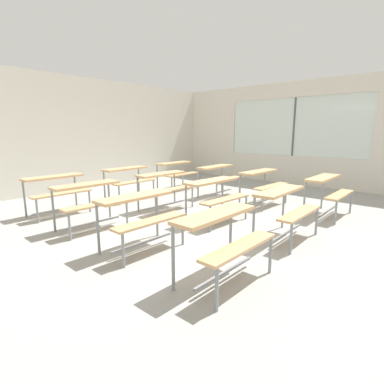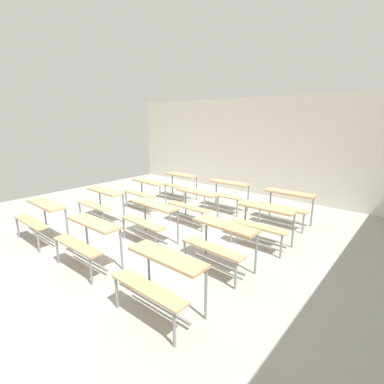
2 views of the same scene
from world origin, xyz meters
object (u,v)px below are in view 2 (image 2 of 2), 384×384
(desk_bench_r0c0, at_px, (41,213))
(desk_bench_r0c2, at_px, (161,272))
(desk_bench_r3c2, at_px, (287,201))
(desk_bench_r3c0, at_px, (178,181))
(desk_bench_r1c1, at_px, (151,214))
(desk_bench_r2c0, at_px, (146,188))
(desk_bench_r3c1, at_px, (227,189))
(desk_bench_r2c1, at_px, (194,199))
(desk_bench_r1c2, at_px, (221,236))
(desk_bench_r2c2, at_px, (263,217))
(desk_bench_r0c1, at_px, (88,234))
(desk_bench_r1c0, at_px, (101,198))

(desk_bench_r0c0, bearing_deg, desk_bench_r0c2, 0.44)
(desk_bench_r0c0, bearing_deg, desk_bench_r3c2, 50.25)
(desk_bench_r0c0, height_order, desk_bench_r3c0, same)
(desk_bench_r1c1, height_order, desk_bench_r3c2, same)
(desk_bench_r1c1, relative_size, desk_bench_r3c2, 1.02)
(desk_bench_r2c0, xyz_separation_m, desk_bench_r3c1, (1.72, 1.29, 0.00))
(desk_bench_r2c1, distance_m, desk_bench_r3c2, 2.11)
(desk_bench_r0c2, bearing_deg, desk_bench_r1c1, 140.81)
(desk_bench_r3c1, bearing_deg, desk_bench_r0c2, -68.45)
(desk_bench_r2c0, bearing_deg, desk_bench_r1c1, -36.15)
(desk_bench_r1c2, bearing_deg, desk_bench_r2c2, 87.95)
(desk_bench_r0c1, bearing_deg, desk_bench_r0c2, -3.01)
(desk_bench_r1c2, distance_m, desk_bench_r3c2, 2.62)
(desk_bench_r0c0, distance_m, desk_bench_r2c0, 2.67)
(desk_bench_r2c1, height_order, desk_bench_r3c1, same)
(desk_bench_r1c0, height_order, desk_bench_r1c1, same)
(desk_bench_r3c1, bearing_deg, desk_bench_r2c2, -39.59)
(desk_bench_r0c2, height_order, desk_bench_r3c1, same)
(desk_bench_r1c1, distance_m, desk_bench_r1c2, 1.66)
(desk_bench_r0c2, distance_m, desk_bench_r3c1, 4.28)
(desk_bench_r2c2, bearing_deg, desk_bench_r3c1, 140.34)
(desk_bench_r2c2, distance_m, desk_bench_r3c0, 3.66)
(desk_bench_r1c0, relative_size, desk_bench_r3c1, 1.00)
(desk_bench_r1c2, xyz_separation_m, desk_bench_r3c0, (-3.32, 2.58, 0.00))
(desk_bench_r1c0, relative_size, desk_bench_r1c2, 0.99)
(desk_bench_r1c2, bearing_deg, desk_bench_r1c0, -177.68)
(desk_bench_r2c0, relative_size, desk_bench_r2c2, 1.00)
(desk_bench_r0c2, xyz_separation_m, desk_bench_r2c0, (-3.39, 2.66, 0.00))
(desk_bench_r0c1, distance_m, desk_bench_r2c1, 2.62)
(desk_bench_r3c0, distance_m, desk_bench_r3c2, 3.32)
(desk_bench_r2c0, relative_size, desk_bench_r3c0, 1.02)
(desk_bench_r1c1, xyz_separation_m, desk_bench_r3c2, (1.66, 2.61, 0.00))
(desk_bench_r2c0, bearing_deg, desk_bench_r0c2, -36.27)
(desk_bench_r0c1, bearing_deg, desk_bench_r2c2, 53.70)
(desk_bench_r1c0, relative_size, desk_bench_r3c2, 1.00)
(desk_bench_r2c0, bearing_deg, desk_bench_r1c0, -88.66)
(desk_bench_r0c1, bearing_deg, desk_bench_r1c0, 140.89)
(desk_bench_r3c1, relative_size, desk_bench_r3c2, 1.01)
(desk_bench_r0c1, relative_size, desk_bench_r3c2, 1.01)
(desk_bench_r0c1, height_order, desk_bench_r1c0, same)
(desk_bench_r3c0, xyz_separation_m, desk_bench_r3c2, (3.32, 0.04, 0.00))
(desk_bench_r0c2, relative_size, desk_bench_r3c2, 1.00)
(desk_bench_r1c2, distance_m, desk_bench_r2c1, 2.12)
(desk_bench_r0c0, height_order, desk_bench_r0c1, same)
(desk_bench_r0c1, height_order, desk_bench_r1c2, same)
(desk_bench_r2c0, xyz_separation_m, desk_bench_r3c0, (0.02, 1.26, 0.00))
(desk_bench_r1c1, bearing_deg, desk_bench_r3c2, 59.93)
(desk_bench_r0c2, relative_size, desk_bench_r1c0, 1.00)
(desk_bench_r0c1, distance_m, desk_bench_r2c2, 3.11)
(desk_bench_r1c2, bearing_deg, desk_bench_r3c2, 92.20)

